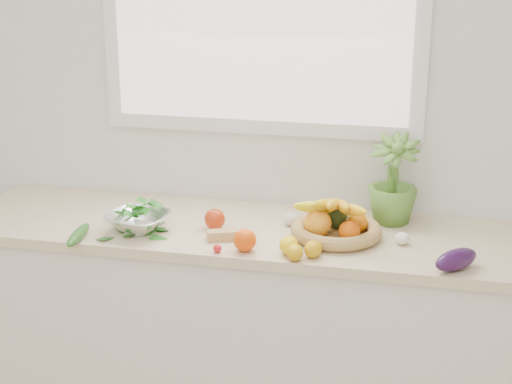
% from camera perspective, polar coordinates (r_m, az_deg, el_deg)
% --- Properties ---
extents(back_wall, '(4.50, 0.02, 2.70)m').
position_cam_1_polar(back_wall, '(3.18, 0.41, 6.98)').
color(back_wall, white).
rests_on(back_wall, ground).
extents(counter_cabinet, '(2.20, 0.58, 0.86)m').
position_cam_1_polar(counter_cabinet, '(3.22, -0.80, -10.35)').
color(counter_cabinet, silver).
rests_on(counter_cabinet, ground).
extents(countertop, '(2.24, 0.62, 0.04)m').
position_cam_1_polar(countertop, '(3.03, -0.84, -2.87)').
color(countertop, beige).
rests_on(countertop, counter_cabinet).
extents(orange_loose, '(0.09, 0.09, 0.08)m').
position_cam_1_polar(orange_loose, '(2.78, -0.82, -3.53)').
color(orange_loose, '#F44B07').
rests_on(orange_loose, countertop).
extents(lemon_a, '(0.07, 0.09, 0.07)m').
position_cam_1_polar(lemon_a, '(2.76, 2.40, -3.89)').
color(lemon_a, yellow).
rests_on(lemon_a, countertop).
extents(lemon_b, '(0.08, 0.09, 0.06)m').
position_cam_1_polar(lemon_b, '(2.74, 4.17, -4.17)').
color(lemon_b, '#D0960B').
rests_on(lemon_b, countertop).
extents(lemon_c, '(0.07, 0.08, 0.06)m').
position_cam_1_polar(lemon_c, '(2.71, 2.85, -4.41)').
color(lemon_c, '#D69C0B').
rests_on(lemon_c, countertop).
extents(apple, '(0.10, 0.10, 0.08)m').
position_cam_1_polar(apple, '(2.99, -3.02, -1.98)').
color(apple, '#BB310E').
rests_on(apple, countertop).
extents(ginger, '(0.12, 0.08, 0.04)m').
position_cam_1_polar(ginger, '(2.89, -2.45, -3.16)').
color(ginger, tan).
rests_on(ginger, countertop).
extents(garlic_a, '(0.06, 0.06, 0.05)m').
position_cam_1_polar(garlic_a, '(2.95, 4.93, -2.66)').
color(garlic_a, beige).
rests_on(garlic_a, countertop).
extents(garlic_b, '(0.08, 0.08, 0.05)m').
position_cam_1_polar(garlic_b, '(3.03, 2.58, -1.99)').
color(garlic_b, beige).
rests_on(garlic_b, countertop).
extents(garlic_c, '(0.06, 0.06, 0.05)m').
position_cam_1_polar(garlic_c, '(2.90, 10.57, -3.33)').
color(garlic_c, white).
rests_on(garlic_c, countertop).
extents(eggplant, '(0.18, 0.18, 0.07)m').
position_cam_1_polar(eggplant, '(2.72, 14.35, -4.79)').
color(eggplant, '#2D103B').
rests_on(eggplant, countertop).
extents(cucumber, '(0.06, 0.23, 0.04)m').
position_cam_1_polar(cucumber, '(2.96, -12.80, -3.06)').
color(cucumber, '#1A5A1A').
rests_on(cucumber, countertop).
extents(radish, '(0.04, 0.04, 0.03)m').
position_cam_1_polar(radish, '(2.78, -2.83, -4.13)').
color(radish, red).
rests_on(radish, countertop).
extents(potted_herb, '(0.21, 0.21, 0.35)m').
position_cam_1_polar(potted_herb, '(3.06, 9.93, 0.94)').
color(potted_herb, '#578831').
rests_on(potted_herb, countertop).
extents(fruit_basket, '(0.36, 0.36, 0.18)m').
position_cam_1_polar(fruit_basket, '(2.91, 5.79, -2.38)').
color(fruit_basket, '#A6824A').
rests_on(fruit_basket, countertop).
extents(colander_with_spinach, '(0.27, 0.27, 0.12)m').
position_cam_1_polar(colander_with_spinach, '(2.98, -8.55, -1.79)').
color(colander_with_spinach, white).
rests_on(colander_with_spinach, countertop).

